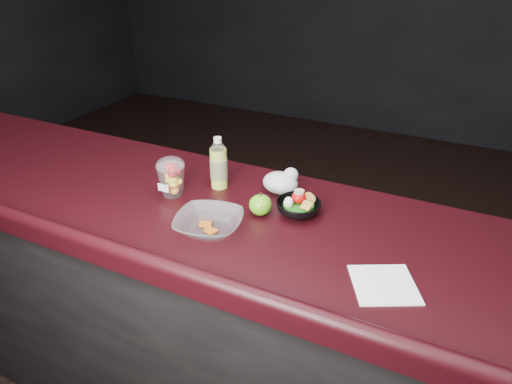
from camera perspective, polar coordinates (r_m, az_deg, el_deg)
counter at (r=1.83m, az=-3.10°, el=-16.18°), size 4.06×0.71×1.02m
lemonade_bottle at (r=1.63m, az=-4.68°, el=3.19°), size 0.06×0.06×0.19m
fruit_cup at (r=1.60m, az=-10.55°, el=1.97°), size 0.10×0.10×0.14m
green_apple at (r=1.48m, az=0.56°, el=-1.62°), size 0.08×0.08×0.08m
plastic_bag at (r=1.61m, az=3.23°, el=1.29°), size 0.13×0.10×0.09m
snack_bowl at (r=1.49m, az=5.29°, el=-1.80°), size 0.19×0.19×0.08m
takeout_bowl at (r=1.41m, az=-5.90°, el=-3.93°), size 0.25×0.25×0.05m
paper_napkin at (r=1.25m, az=15.71°, el=-11.06°), size 0.22×0.22×0.00m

